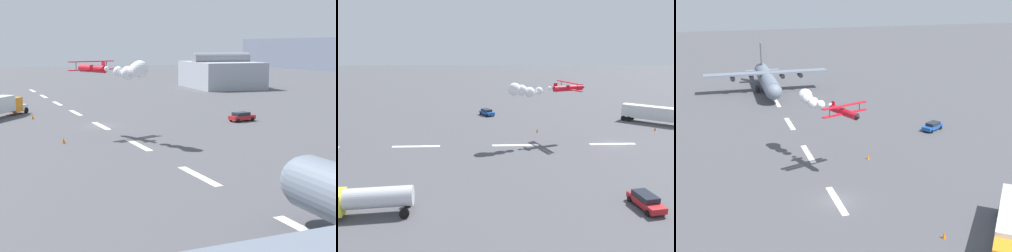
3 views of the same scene
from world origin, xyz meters
The scene contains 11 objects.
ground_plane centered at (0.00, 0.00, 0.00)m, with size 440.00×440.00×0.00m, color #4C4C51.
runway_stripe_4 centered at (0.00, 0.00, 0.01)m, with size 8.00×0.90×0.01m, color white.
runway_stripe_5 centered at (16.85, 0.00, 0.01)m, with size 8.00×0.90×0.01m, color white.
runway_stripe_6 centered at (33.70, 0.00, 0.01)m, with size 8.00×0.90×0.01m, color white.
stunt_biplane_red centered at (13.72, -0.90, 9.39)m, with size 14.14×8.09×2.52m.
semi_truck_orange centered at (-14.76, -14.46, 2.14)m, with size 13.83×12.05×3.70m.
fuel_tanker_truck centered at (33.48, 23.18, 1.74)m, with size 9.06×3.58×2.90m.
followme_car_yellow centered at (22.08, -24.82, 0.81)m, with size 3.81×4.73×1.52m.
airport_staff_sedan centered at (4.69, 22.82, 0.81)m, with size 2.65×4.78×1.52m.
traffic_cone_near centered at (-11.75, -8.68, 0.38)m, with size 0.44×0.44×0.75m, color orange.
traffic_cone_far centered at (11.97, -8.48, 0.38)m, with size 0.44×0.44×0.75m, color orange.
Camera 2 is at (20.77, 54.19, 16.83)m, focal length 35.49 mm.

